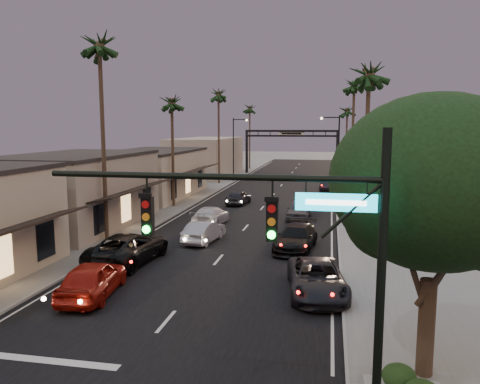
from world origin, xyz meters
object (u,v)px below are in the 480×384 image
at_px(streetlight_right, 336,150).
at_px(streetlight_left, 235,144).
at_px(palm_lc, 172,98).
at_px(oncoming_red, 93,279).
at_px(oncoming_silver, 204,231).
at_px(curbside_near, 317,278).
at_px(arch, 291,141).
at_px(palm_ra, 369,68).
at_px(palm_rb, 354,82).
at_px(palm_rc, 347,108).
at_px(oncoming_pickup, 129,248).
at_px(palm_lb, 99,40).
at_px(palm_ld, 218,92).
at_px(palm_far, 250,106).
at_px(curbside_black, 296,238).
at_px(traffic_signal, 300,241).
at_px(corner_tree, 437,189).

height_order(streetlight_right, streetlight_left, same).
xyz_separation_m(palm_lc, oncoming_red, (4.30, -23.95, -9.62)).
distance_m(oncoming_silver, curbside_near, 11.75).
bearing_deg(streetlight_left, arch, 60.03).
xyz_separation_m(palm_ra, palm_rb, (0.00, 20.00, 0.97)).
relative_size(palm_lc, palm_rc, 1.00).
xyz_separation_m(streetlight_right, oncoming_pickup, (-11.90, -27.45, -4.46)).
xyz_separation_m(palm_lb, oncoming_pickup, (3.62, -4.45, -12.52)).
distance_m(palm_lb, palm_ld, 33.01).
distance_m(palm_ra, palm_far, 56.58).
xyz_separation_m(streetlight_left, curbside_black, (11.26, -35.84, -4.54)).
height_order(streetlight_left, palm_ra, palm_ra).
xyz_separation_m(traffic_signal, palm_ld, (-14.29, 51.00, 7.33)).
bearing_deg(curbside_black, curbside_near, -72.30).
bearing_deg(palm_ld, palm_rb, -32.60).
bearing_deg(streetlight_right, palm_lc, -149.89).
distance_m(palm_lc, palm_rc, 32.86).
relative_size(palm_ld, palm_ra, 1.08).
distance_m(corner_tree, oncoming_silver, 20.06).
relative_size(corner_tree, palm_lc, 0.72).
height_order(corner_tree, palm_ld, palm_ld).
bearing_deg(arch, oncoming_silver, -92.42).
bearing_deg(curbside_near, oncoming_pickup, 155.98).
distance_m(palm_ra, curbside_black, 11.62).
bearing_deg(oncoming_silver, oncoming_red, 85.92).
distance_m(palm_ra, palm_rb, 20.02).
distance_m(traffic_signal, palm_far, 75.58).
xyz_separation_m(palm_lb, palm_lc, (0.00, 14.00, -2.92)).
distance_m(palm_lb, curbside_black, 18.06).
xyz_separation_m(palm_rc, oncoming_pickup, (-13.58, -46.45, -9.60)).
xyz_separation_m(traffic_signal, palm_rb, (2.91, 40.00, 7.33)).
height_order(traffic_signal, palm_lb, palm_lb).
distance_m(arch, palm_far, 12.96).
bearing_deg(curbside_near, palm_rc, 79.47).
relative_size(palm_rc, oncoming_red, 2.45).
xyz_separation_m(oncoming_red, oncoming_pickup, (-0.69, 5.50, 0.02)).
bearing_deg(palm_ra, oncoming_silver, -174.88).
bearing_deg(palm_ra, palm_ld, 119.02).
bearing_deg(palm_lb, palm_far, 89.69).
bearing_deg(curbside_near, corner_tree, -69.69).
relative_size(streetlight_left, palm_lb, 0.59).
distance_m(palm_ra, palm_rc, 40.01).
height_order(streetlight_left, palm_far, palm_far).
distance_m(arch, curbside_black, 48.27).
bearing_deg(palm_lb, palm_ld, 90.00).
relative_size(palm_rc, oncoming_pickup, 1.96).
xyz_separation_m(palm_ld, curbside_black, (12.94, -32.84, -11.63)).
bearing_deg(palm_ld, palm_ra, -60.98).
relative_size(corner_tree, oncoming_silver, 2.00).
relative_size(palm_ld, oncoming_pickup, 2.28).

